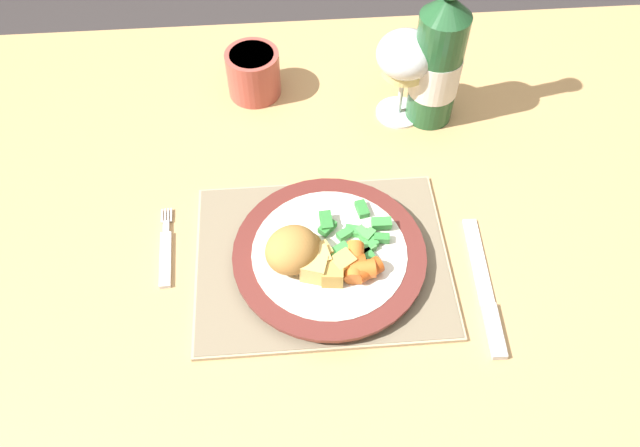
# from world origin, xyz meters

# --- Properties ---
(ground_plane) EXTENTS (6.00, 6.00, 0.00)m
(ground_plane) POSITION_xyz_m (0.00, 0.00, 0.00)
(ground_plane) COLOR #383333
(dining_table) EXTENTS (1.50, 0.87, 0.74)m
(dining_table) POSITION_xyz_m (0.00, 0.00, 0.66)
(dining_table) COLOR tan
(dining_table) RESTS_ON ground
(placemat) EXTENTS (0.32, 0.25, 0.01)m
(placemat) POSITION_xyz_m (-0.04, -0.07, 0.74)
(placemat) COLOR tan
(placemat) RESTS_ON dining_table
(dinner_plate) EXTENTS (0.24, 0.24, 0.02)m
(dinner_plate) POSITION_xyz_m (-0.03, -0.07, 0.76)
(dinner_plate) COLOR white
(dinner_plate) RESTS_ON placemat
(breaded_croquettes) EXTENTS (0.09, 0.09, 0.05)m
(breaded_croquettes) POSITION_xyz_m (-0.07, -0.08, 0.79)
(breaded_croquettes) COLOR #B77F3D
(breaded_croquettes) RESTS_ON dinner_plate
(green_beans_pile) EXTENTS (0.09, 0.10, 0.02)m
(green_beans_pile) POSITION_xyz_m (0.01, -0.05, 0.77)
(green_beans_pile) COLOR #338438
(green_beans_pile) RESTS_ON dinner_plate
(glazed_carrots) EXTENTS (0.07, 0.06, 0.02)m
(glazed_carrots) POSITION_xyz_m (0.00, -0.10, 0.78)
(glazed_carrots) COLOR #CC5119
(glazed_carrots) RESTS_ON dinner_plate
(fork) EXTENTS (0.02, 0.12, 0.01)m
(fork) POSITION_xyz_m (-0.24, -0.04, 0.74)
(fork) COLOR silver
(fork) RESTS_ON dining_table
(table_knife) EXTENTS (0.03, 0.20, 0.01)m
(table_knife) POSITION_xyz_m (0.16, -0.14, 0.74)
(table_knife) COLOR silver
(table_knife) RESTS_ON dining_table
(wine_glass) EXTENTS (0.08, 0.08, 0.14)m
(wine_glass) POSITION_xyz_m (0.10, 0.19, 0.84)
(wine_glass) COLOR silver
(wine_glass) RESTS_ON dining_table
(bottle) EXTENTS (0.07, 0.07, 0.29)m
(bottle) POSITION_xyz_m (0.15, 0.19, 0.84)
(bottle) COLOR #23562D
(bottle) RESTS_ON dining_table
(roast_potatoes) EXTENTS (0.07, 0.06, 0.03)m
(roast_potatoes) POSITION_xyz_m (-0.04, -0.10, 0.78)
(roast_potatoes) COLOR #DBB256
(roast_potatoes) RESTS_ON dinner_plate
(drinking_cup) EXTENTS (0.08, 0.08, 0.07)m
(drinking_cup) POSITION_xyz_m (-0.12, 0.26, 0.78)
(drinking_cup) COLOR #B24C42
(drinking_cup) RESTS_ON dining_table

